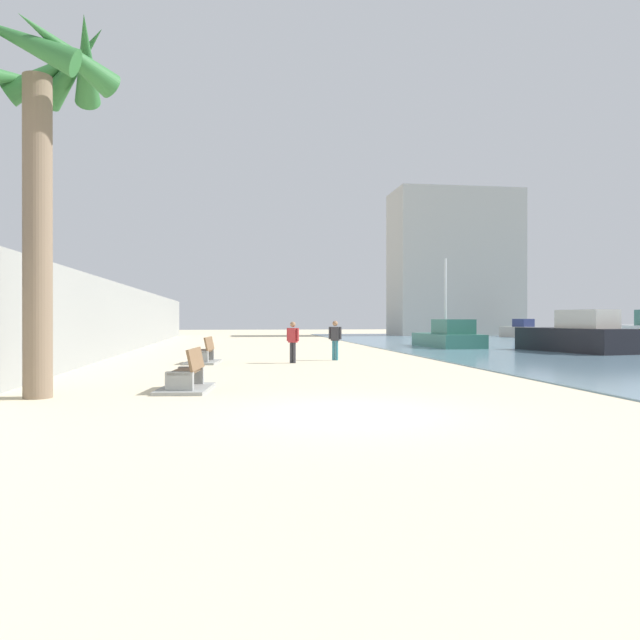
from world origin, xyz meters
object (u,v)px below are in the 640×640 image
at_px(boat_far_left, 520,330).
at_px(person_standing, 335,338).
at_px(boat_outer, 575,336).
at_px(boat_nearest, 449,337).
at_px(person_walking, 293,339).
at_px(bench_far, 204,357).
at_px(palm_tree, 40,117).
at_px(bench_near, 187,380).

bearing_deg(boat_far_left, person_standing, -128.69).
bearing_deg(boat_far_left, boat_outer, -110.30).
xyz_separation_m(boat_nearest, boat_far_left, (12.49, 16.48, 0.01)).
distance_m(person_walking, boat_outer, 15.00).
relative_size(bench_far, boat_nearest, 0.39).
bearing_deg(palm_tree, boat_nearest, 50.43).
bearing_deg(bench_far, person_standing, 9.23).
relative_size(bench_near, boat_nearest, 0.39).
relative_size(bench_near, person_walking, 1.43).
relative_size(person_walking, boat_nearest, 0.27).
height_order(palm_tree, person_walking, palm_tree).
xyz_separation_m(palm_tree, bench_far, (2.94, 9.46, -5.66)).
bearing_deg(boat_far_left, palm_tree, -128.48).
distance_m(person_walking, boat_far_left, 35.04).
bearing_deg(boat_outer, boat_far_left, 69.70).
relative_size(bench_near, boat_far_left, 0.51).
bearing_deg(boat_nearest, boat_outer, -52.66).
bearing_deg(bench_far, boat_outer, 14.12).
xyz_separation_m(person_walking, boat_nearest, (9.90, 10.47, -0.26)).
relative_size(bench_near, person_standing, 1.41).
bearing_deg(boat_outer, bench_near, -143.38).
xyz_separation_m(bench_near, boat_far_left, (25.66, 35.11, 0.40)).
height_order(bench_far, person_walking, person_walking).
bearing_deg(person_standing, boat_far_left, 51.31).
bearing_deg(boat_nearest, bench_near, -125.27).
bearing_deg(bench_far, boat_far_left, 45.94).
bearing_deg(person_standing, boat_outer, 16.07).
bearing_deg(person_standing, bench_near, -118.36).
bearing_deg(palm_tree, person_walking, 55.48).
relative_size(palm_tree, bench_far, 3.66).
bearing_deg(person_standing, boat_nearest, 48.70).
bearing_deg(person_standing, palm_tree, -127.94).
bearing_deg(palm_tree, boat_outer, 34.17).
height_order(palm_tree, boat_outer, palm_tree).
relative_size(palm_tree, boat_outer, 1.27).
distance_m(bench_far, person_walking, 3.37).
relative_size(person_standing, boat_far_left, 0.36).
relative_size(person_standing, boat_nearest, 0.28).
relative_size(bench_far, person_walking, 1.44).
relative_size(palm_tree, person_walking, 5.25).
bearing_deg(boat_nearest, palm_tree, -129.57).
bearing_deg(boat_outer, bench_far, -165.88).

